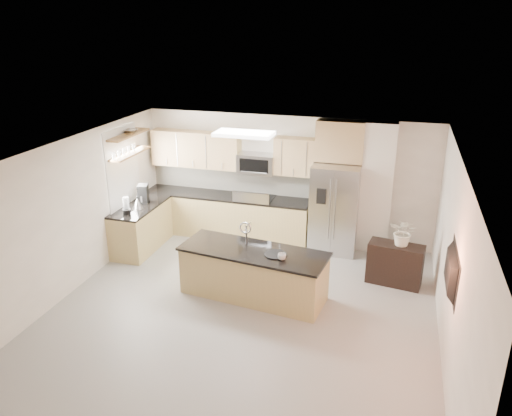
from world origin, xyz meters
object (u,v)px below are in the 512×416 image
(cup, at_px, (282,257))
(blender, at_px, (126,207))
(microwave, at_px, (257,163))
(range, at_px, (255,218))
(television, at_px, (447,271))
(refrigerator, at_px, (335,208))
(island, at_px, (253,273))
(coffee_maker, at_px, (143,194))
(credenza, at_px, (395,264))
(platter, at_px, (276,254))
(kettle, at_px, (138,203))
(bowl, at_px, (130,130))
(flower_vase, at_px, (405,225))

(cup, relative_size, blender, 0.38)
(microwave, distance_m, blender, 2.73)
(range, bearing_deg, television, -41.64)
(refrigerator, xyz_separation_m, blender, (-3.73, -1.51, 0.18))
(island, bearing_deg, range, 113.00)
(refrigerator, height_order, coffee_maker, refrigerator)
(credenza, distance_m, platter, 2.26)
(credenza, height_order, television, television)
(kettle, bearing_deg, cup, -20.92)
(coffee_maker, bearing_deg, island, -26.82)
(range, relative_size, bowl, 3.45)
(range, xyz_separation_m, blender, (-2.07, -1.55, 0.60))
(flower_vase, bearing_deg, credenza, 179.08)
(refrigerator, distance_m, television, 3.62)
(microwave, relative_size, television, 0.71)
(cup, distance_m, flower_vase, 2.25)
(cup, bearing_deg, refrigerator, 78.23)
(bowl, height_order, television, bowl)
(blender, bearing_deg, island, -14.20)
(range, height_order, credenza, range)
(platter, relative_size, blender, 1.05)
(microwave, distance_m, coffee_maker, 2.37)
(platter, bearing_deg, refrigerator, 74.34)
(credenza, bearing_deg, flower_vase, 7.73)
(cup, relative_size, bowl, 0.40)
(range, distance_m, kettle, 2.43)
(coffee_maker, height_order, bowl, bowl)
(island, relative_size, coffee_maker, 6.94)
(coffee_maker, xyz_separation_m, bowl, (-0.16, -0.01, 1.28))
(credenza, bearing_deg, platter, -139.31)
(coffee_maker, distance_m, flower_vase, 5.09)
(platter, xyz_separation_m, blender, (-3.10, 0.75, 0.21))
(microwave, height_order, coffee_maker, microwave)
(microwave, xyz_separation_m, cup, (1.16, -2.56, -0.73))
(island, bearing_deg, flower_vase, 32.24)
(blender, bearing_deg, platter, -13.65)
(microwave, xyz_separation_m, coffee_maker, (-2.09, -0.98, -0.54))
(island, distance_m, credenza, 2.51)
(range, height_order, bowl, bowl)
(island, height_order, credenza, island)
(kettle, relative_size, coffee_maker, 0.69)
(credenza, bearing_deg, blender, -166.56)
(bowl, bearing_deg, flower_vase, -2.98)
(cup, height_order, kettle, kettle)
(flower_vase, bearing_deg, blender, -175.32)
(bowl, bearing_deg, platter, -23.72)
(microwave, bearing_deg, platter, -67.08)
(refrigerator, relative_size, credenza, 1.90)
(island, height_order, coffee_maker, coffee_maker)
(platter, bearing_deg, kettle, 160.43)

